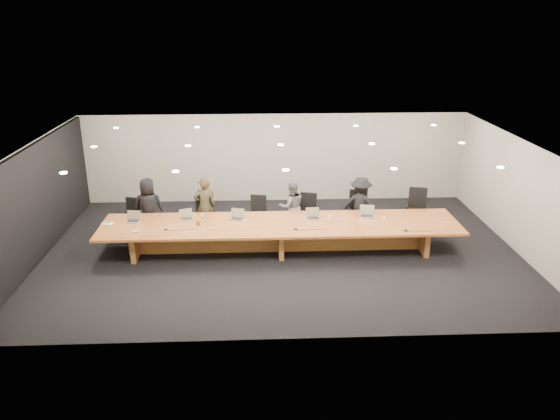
% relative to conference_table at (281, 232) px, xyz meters
% --- Properties ---
extents(ground, '(12.00, 12.00, 0.00)m').
position_rel_conference_table_xyz_m(ground, '(0.00, 0.00, -0.52)').
color(ground, black).
rests_on(ground, ground).
extents(back_wall, '(12.00, 0.02, 2.80)m').
position_rel_conference_table_xyz_m(back_wall, '(0.00, 4.00, 0.88)').
color(back_wall, beige).
rests_on(back_wall, ground).
extents(left_wall_panel, '(0.08, 7.84, 2.74)m').
position_rel_conference_table_xyz_m(left_wall_panel, '(-5.94, 0.00, 0.85)').
color(left_wall_panel, black).
rests_on(left_wall_panel, ground).
extents(conference_table, '(9.00, 1.80, 0.75)m').
position_rel_conference_table_xyz_m(conference_table, '(0.00, 0.00, 0.00)').
color(conference_table, brown).
rests_on(conference_table, ground).
extents(chair_far_left, '(0.63, 0.63, 1.01)m').
position_rel_conference_table_xyz_m(chair_far_left, '(-4.02, 1.31, -0.01)').
color(chair_far_left, black).
rests_on(chair_far_left, ground).
extents(chair_left, '(0.71, 0.71, 1.14)m').
position_rel_conference_table_xyz_m(chair_left, '(-1.96, 1.22, 0.05)').
color(chair_left, black).
rests_on(chair_left, ground).
extents(chair_mid_left, '(0.62, 0.62, 1.05)m').
position_rel_conference_table_xyz_m(chair_mid_left, '(-0.58, 1.27, 0.00)').
color(chair_mid_left, black).
rests_on(chair_mid_left, ground).
extents(chair_mid_right, '(0.70, 0.70, 1.10)m').
position_rel_conference_table_xyz_m(chair_mid_right, '(0.78, 1.25, 0.03)').
color(chair_mid_right, black).
rests_on(chair_mid_right, ground).
extents(chair_right, '(0.62, 0.62, 1.18)m').
position_rel_conference_table_xyz_m(chair_right, '(2.23, 1.19, 0.07)').
color(chair_right, black).
rests_on(chair_right, ground).
extents(chair_far_right, '(0.73, 0.73, 1.18)m').
position_rel_conference_table_xyz_m(chair_far_right, '(3.87, 1.30, 0.07)').
color(chair_far_right, black).
rests_on(chair_far_right, ground).
extents(person_a, '(0.82, 0.55, 1.63)m').
position_rel_conference_table_xyz_m(person_a, '(-3.49, 1.15, 0.29)').
color(person_a, black).
rests_on(person_a, ground).
extents(person_b, '(0.64, 0.49, 1.59)m').
position_rel_conference_table_xyz_m(person_b, '(-2.00, 1.25, 0.28)').
color(person_b, '#322D1B').
rests_on(person_b, ground).
extents(person_c, '(0.80, 0.67, 1.47)m').
position_rel_conference_table_xyz_m(person_c, '(0.37, 1.26, 0.22)').
color(person_c, '#5B5B5E').
rests_on(person_c, ground).
extents(person_d, '(1.17, 0.92, 1.59)m').
position_rel_conference_table_xyz_m(person_d, '(2.23, 1.13, 0.27)').
color(person_d, black).
rests_on(person_d, ground).
extents(laptop_a, '(0.38, 0.30, 0.27)m').
position_rel_conference_table_xyz_m(laptop_a, '(-3.74, 0.27, 0.37)').
color(laptop_a, beige).
rests_on(laptop_a, conference_table).
extents(laptop_b, '(0.39, 0.34, 0.26)m').
position_rel_conference_table_xyz_m(laptop_b, '(-2.38, 0.40, 0.36)').
color(laptop_b, tan).
rests_on(laptop_b, conference_table).
extents(laptop_c, '(0.40, 0.34, 0.27)m').
position_rel_conference_table_xyz_m(laptop_c, '(-1.11, 0.32, 0.37)').
color(laptop_c, '#C6B897').
rests_on(laptop_c, conference_table).
extents(laptop_d, '(0.37, 0.28, 0.27)m').
position_rel_conference_table_xyz_m(laptop_d, '(0.86, 0.30, 0.37)').
color(laptop_d, tan).
rests_on(laptop_d, conference_table).
extents(laptop_e, '(0.41, 0.33, 0.29)m').
position_rel_conference_table_xyz_m(laptop_e, '(2.26, 0.37, 0.38)').
color(laptop_e, tan).
rests_on(laptop_e, conference_table).
extents(water_bottle, '(0.08, 0.08, 0.20)m').
position_rel_conference_table_xyz_m(water_bottle, '(-1.98, 0.24, 0.33)').
color(water_bottle, silver).
rests_on(water_bottle, conference_table).
extents(amber_mug, '(0.11, 0.11, 0.11)m').
position_rel_conference_table_xyz_m(amber_mug, '(-2.05, -0.03, 0.28)').
color(amber_mug, brown).
rests_on(amber_mug, conference_table).
extents(paper_cup_near, '(0.09, 0.09, 0.09)m').
position_rel_conference_table_xyz_m(paper_cup_near, '(1.26, 0.25, 0.28)').
color(paper_cup_near, white).
rests_on(paper_cup_near, conference_table).
extents(paper_cup_far, '(0.10, 0.10, 0.10)m').
position_rel_conference_table_xyz_m(paper_cup_far, '(2.62, 0.05, 0.28)').
color(paper_cup_far, silver).
rests_on(paper_cup_far, conference_table).
extents(notepad, '(0.30, 0.26, 0.02)m').
position_rel_conference_table_xyz_m(notepad, '(-4.35, 0.19, 0.24)').
color(notepad, white).
rests_on(notepad, conference_table).
extents(lime_gadget, '(0.15, 0.08, 0.02)m').
position_rel_conference_table_xyz_m(lime_gadget, '(-4.37, 0.20, 0.26)').
color(lime_gadget, '#50B931').
rests_on(lime_gadget, notepad).
extents(av_box, '(0.17, 0.13, 0.03)m').
position_rel_conference_table_xyz_m(av_box, '(-3.53, -0.41, 0.24)').
color(av_box, '#A4A4A9').
rests_on(av_box, conference_table).
extents(mic_left, '(0.15, 0.15, 0.03)m').
position_rel_conference_table_xyz_m(mic_left, '(-2.82, -0.29, 0.24)').
color(mic_left, black).
rests_on(mic_left, conference_table).
extents(mic_center, '(0.15, 0.15, 0.03)m').
position_rel_conference_table_xyz_m(mic_center, '(0.36, -0.41, 0.24)').
color(mic_center, black).
rests_on(mic_center, conference_table).
extents(mic_right, '(0.15, 0.15, 0.03)m').
position_rel_conference_table_xyz_m(mic_right, '(3.02, -0.63, 0.24)').
color(mic_right, black).
rests_on(mic_right, conference_table).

